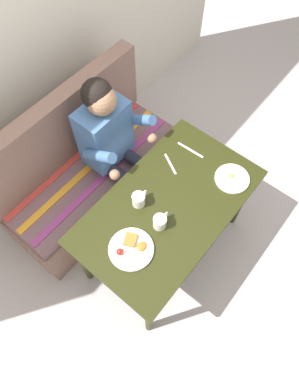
# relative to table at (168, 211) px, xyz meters

# --- Properties ---
(ground_plane) EXTENTS (8.00, 8.00, 0.00)m
(ground_plane) POSITION_rel_table_xyz_m (0.00, 0.00, -0.65)
(ground_plane) COLOR #AFA4A4
(back_wall) EXTENTS (4.40, 0.10, 2.60)m
(back_wall) POSITION_rel_table_xyz_m (0.00, 1.27, 0.65)
(back_wall) COLOR beige
(back_wall) RESTS_ON ground
(table) EXTENTS (1.20, 0.70, 0.73)m
(table) POSITION_rel_table_xyz_m (0.00, 0.00, 0.00)
(table) COLOR black
(table) RESTS_ON ground
(couch) EXTENTS (1.44, 0.56, 1.00)m
(couch) POSITION_rel_table_xyz_m (0.00, 0.76, -0.32)
(couch) COLOR #7C5C50
(couch) RESTS_ON ground
(person) EXTENTS (0.45, 0.61, 1.21)m
(person) POSITION_rel_table_xyz_m (0.14, 0.59, 0.09)
(person) COLOR #40679A
(person) RESTS_ON ground
(plate_breakfast) EXTENTS (0.26, 0.26, 0.05)m
(plate_breakfast) POSITION_rel_table_xyz_m (-0.36, -0.01, 0.09)
(plate_breakfast) COLOR white
(plate_breakfast) RESTS_ON table
(plate_eggs) EXTENTS (0.22, 0.22, 0.04)m
(plate_eggs) POSITION_rel_table_xyz_m (0.40, -0.20, 0.09)
(plate_eggs) COLOR white
(plate_eggs) RESTS_ON table
(coffee_mug) EXTENTS (0.12, 0.08, 0.09)m
(coffee_mug) POSITION_rel_table_xyz_m (-0.14, -0.04, 0.13)
(coffee_mug) COLOR white
(coffee_mug) RESTS_ON table
(coffee_mug_second) EXTENTS (0.12, 0.08, 0.09)m
(coffee_mug_second) POSITION_rel_table_xyz_m (-0.10, 0.15, 0.13)
(coffee_mug_second) COLOR white
(coffee_mug_second) RESTS_ON table
(fork) EXTENTS (0.09, 0.16, 0.00)m
(fork) POSITION_rel_table_xyz_m (0.24, 0.17, 0.08)
(fork) COLOR silver
(fork) RESTS_ON table
(knife) EXTENTS (0.02, 0.20, 0.00)m
(knife) POSITION_rel_table_xyz_m (0.42, 0.14, 0.08)
(knife) COLOR silver
(knife) RESTS_ON table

